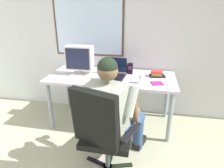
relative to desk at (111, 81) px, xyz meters
The scene contains 10 objects.
wall_rear 0.84m from the desk, 93.54° to the left, with size 5.82×0.08×2.74m.
desk is the anchor object (origin of this frame).
office_chair 1.01m from the desk, 83.97° to the right, with size 0.65×0.60×0.99m.
person_seated 0.78m from the desk, 76.56° to the right, with size 0.67×0.84×1.22m.
crt_monitor 0.54m from the desk, behind, with size 0.37×0.20×0.40m.
laptop 0.15m from the desk, 43.25° to the left, with size 0.33×0.37×0.24m.
wine_glass 0.48m from the desk, 24.14° to the right, with size 0.07×0.07×0.12m.
desk_speaker 0.32m from the desk, 35.14° to the left, with size 0.09×0.09×0.15m.
book_stack 0.63m from the desk, ahead, with size 0.22×0.16×0.08m.
cd_case 0.64m from the desk, 15.24° to the right, with size 0.17×0.16×0.01m.
Camera 1 is at (0.52, -0.32, 1.64)m, focal length 31.61 mm.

